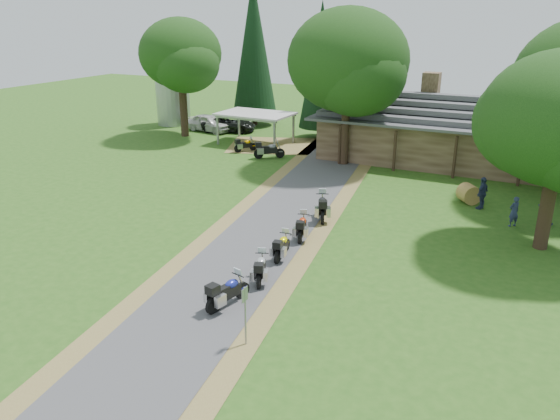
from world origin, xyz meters
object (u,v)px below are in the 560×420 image
at_px(silo, 172,90).
at_px(carport, 256,128).
at_px(car_dark_suv, 229,120).
at_px(hay_bale, 469,194).
at_px(car_white_sedan, 209,121).
at_px(motorcycle_row_b, 261,267).
at_px(motorcycle_row_e, 322,206).
at_px(lodge, 467,129).
at_px(motorcycle_carport_a, 245,144).
at_px(motorcycle_row_a, 228,290).
at_px(motorcycle_row_d, 302,226).
at_px(motorcycle_carport_b, 269,149).
at_px(motorcycle_row_c, 282,245).

xyz_separation_m(silo, carport, (11.21, -3.95, -1.97)).
xyz_separation_m(car_dark_suv, hay_bale, (22.75, -11.21, -0.48)).
height_order(car_white_sedan, motorcycle_row_b, car_white_sedan).
bearing_deg(motorcycle_row_e, car_white_sedan, 24.42).
relative_size(lodge, motorcycle_row_e, 10.08).
xyz_separation_m(silo, motorcycle_carport_a, (11.80, -6.76, -2.67)).
distance_m(lodge, car_dark_suv, 21.24).
bearing_deg(motorcycle_row_a, carport, 40.16).
xyz_separation_m(motorcycle_row_a, motorcycle_row_b, (0.15, 2.35, -0.05)).
xyz_separation_m(silo, motorcycle_row_d, (22.84, -20.83, -2.62)).
distance_m(lodge, motorcycle_row_a, 25.92).
distance_m(car_white_sedan, motorcycle_carport_b, 11.41).
height_order(motorcycle_carport_a, hay_bale, motorcycle_carport_a).
bearing_deg(motorcycle_row_c, motorcycle_row_e, -6.25).
height_order(silo, car_white_sedan, silo).
bearing_deg(motorcycle_row_e, motorcycle_carport_b, 16.65).
xyz_separation_m(motorcycle_row_c, motorcycle_row_e, (-0.21, 5.35, 0.13)).
bearing_deg(motorcycle_row_c, hay_bale, -37.95).
bearing_deg(car_white_sedan, motorcycle_carport_b, -114.68).
distance_m(car_dark_suv, motorcycle_carport_b, 10.55).
bearing_deg(motorcycle_row_e, silo, 29.01).
xyz_separation_m(lodge, motorcycle_carport_b, (-13.31, -5.18, -1.74)).
relative_size(lodge, motorcycle_row_d, 11.58).
xyz_separation_m(motorcycle_row_e, motorcycle_carport_b, (-8.31, 10.13, -0.02)).
bearing_deg(motorcycle_carport_b, motorcycle_row_c, -96.00).
height_order(car_dark_suv, motorcycle_carport_b, car_dark_suv).
relative_size(motorcycle_row_c, hay_bale, 1.59).
xyz_separation_m(motorcycle_row_b, motorcycle_carport_b, (-8.71, 17.89, 0.10)).
bearing_deg(motorcycle_row_e, motorcycle_row_d, 159.09).
xyz_separation_m(carport, motorcycle_row_e, (11.54, -13.99, -0.56)).
bearing_deg(motorcycle_row_c, car_dark_suv, 27.37).
xyz_separation_m(carport, motorcycle_row_b, (11.94, -21.74, -0.67)).
height_order(motorcycle_row_b, motorcycle_row_e, motorcycle_row_e).
bearing_deg(car_dark_suv, motorcycle_row_a, -164.72).
relative_size(car_white_sedan, hay_bale, 5.35).
relative_size(silo, motorcycle_carport_b, 3.15).
relative_size(motorcycle_row_a, motorcycle_row_c, 1.10).
bearing_deg(motorcycle_row_a, motorcycle_row_b, 10.53).
relative_size(carport, motorcycle_carport_a, 3.46).
xyz_separation_m(lodge, hay_bale, (1.64, -9.28, -1.90)).
bearing_deg(motorcycle_row_a, motorcycle_row_e, 15.51).
bearing_deg(motorcycle_row_d, motorcycle_row_c, 166.07).
bearing_deg(motorcycle_row_a, car_dark_suv, 44.97).
xyz_separation_m(silo, motorcycle_row_c, (22.95, -23.29, -2.65)).
height_order(lodge, carport, lodge).
distance_m(motorcycle_row_d, motorcycle_row_e, 2.89).
height_order(motorcycle_row_c, hay_bale, motorcycle_row_c).
distance_m(carport, motorcycle_row_d, 20.51).
bearing_deg(car_dark_suv, motorcycle_row_c, -159.78).
distance_m(carport, car_white_sedan, 6.73).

